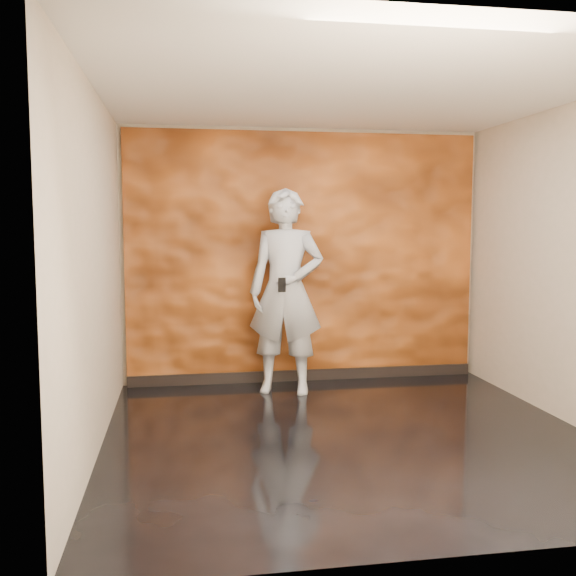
# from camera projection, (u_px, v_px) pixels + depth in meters

# --- Properties ---
(room) EXTENTS (4.02, 4.02, 2.81)m
(room) POSITION_uv_depth(u_px,v_px,m) (350.00, 268.00, 5.20)
(room) COLOR black
(room) RESTS_ON ground
(feature_wall) EXTENTS (3.90, 0.06, 2.75)m
(feature_wall) POSITION_uv_depth(u_px,v_px,m) (304.00, 258.00, 7.12)
(feature_wall) COLOR orange
(feature_wall) RESTS_ON ground
(baseboard) EXTENTS (3.90, 0.04, 0.12)m
(baseboard) POSITION_uv_depth(u_px,v_px,m) (305.00, 375.00, 7.21)
(baseboard) COLOR black
(baseboard) RESTS_ON ground
(man) EXTENTS (0.89, 0.72, 2.12)m
(man) POSITION_uv_depth(u_px,v_px,m) (286.00, 291.00, 6.63)
(man) COLOR #A3AAB4
(man) RESTS_ON ground
(phone) EXTENTS (0.08, 0.03, 0.14)m
(phone) POSITION_uv_depth(u_px,v_px,m) (282.00, 285.00, 6.31)
(phone) COLOR black
(phone) RESTS_ON man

